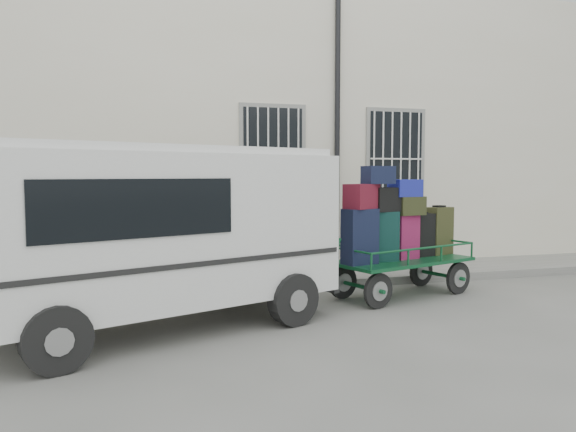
# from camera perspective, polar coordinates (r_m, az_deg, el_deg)

# --- Properties ---
(ground) EXTENTS (80.00, 80.00, 0.00)m
(ground) POSITION_cam_1_polar(r_m,az_deg,el_deg) (8.77, 6.06, -9.18)
(ground) COLOR #62625D
(ground) RESTS_ON ground
(building) EXTENTS (24.00, 5.15, 6.00)m
(building) POSITION_cam_1_polar(r_m,az_deg,el_deg) (13.81, -2.63, 8.26)
(building) COLOR beige
(building) RESTS_ON ground
(sidewalk) EXTENTS (24.00, 1.70, 0.15)m
(sidewalk) POSITION_cam_1_polar(r_m,az_deg,el_deg) (10.78, 1.59, -6.22)
(sidewalk) COLOR slate
(sidewalk) RESTS_ON ground
(luggage_cart) EXTENTS (2.87, 1.78, 2.17)m
(luggage_cart) POSITION_cam_1_polar(r_m,az_deg,el_deg) (9.43, 11.05, -1.75)
(luggage_cart) COLOR black
(luggage_cart) RESTS_ON ground
(van) EXTENTS (5.10, 3.51, 2.39)m
(van) POSITION_cam_1_polar(r_m,az_deg,el_deg) (7.52, -13.32, -0.95)
(van) COLOR silver
(van) RESTS_ON ground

